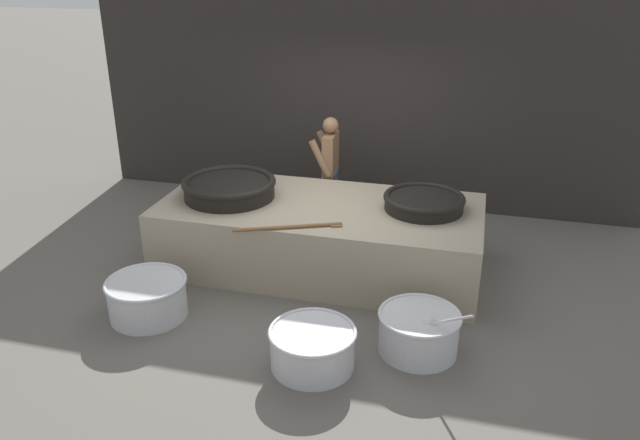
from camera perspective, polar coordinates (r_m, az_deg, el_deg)
name	(u,v)px	position (r m, az deg, el deg)	size (l,w,h in m)	color
ground_plane	(320,265)	(7.66, 0.00, -4.13)	(60.00, 60.00, 0.00)	#666059
back_wall	(360,94)	(9.23, 3.70, 11.46)	(8.03, 0.24, 3.26)	#2D2826
hearth_platform	(320,235)	(7.48, 0.00, -1.41)	(3.77, 1.72, 0.80)	tan
giant_wok_near	(229,187)	(7.58, -8.30, 3.00)	(1.13, 1.13, 0.23)	black
giant_wok_far	(424,202)	(7.24, 9.49, 1.68)	(0.94, 0.94, 0.18)	black
stirring_paddle	(293,227)	(6.69, -2.47, -0.63)	(1.11, 0.53, 0.04)	brown
cook	(330,168)	(8.47, 0.90, 4.76)	(0.36, 0.56, 1.53)	#8C6647
prep_bowl_vegetables	(419,330)	(6.09, 9.03, -9.93)	(0.88, 0.82, 0.73)	silver
prep_bowl_meat	(313,346)	(5.83, -0.69, -11.46)	(0.82, 0.82, 0.39)	silver
prep_bowl_extra	(147,296)	(6.80, -15.51, -6.72)	(0.85, 0.85, 0.42)	silver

